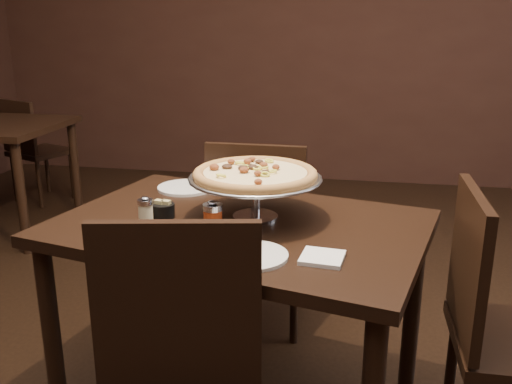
# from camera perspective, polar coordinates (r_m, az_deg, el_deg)

# --- Properties ---
(room) EXTENTS (6.04, 7.04, 2.84)m
(room) POSITION_cam_1_polar(r_m,az_deg,el_deg) (1.79, -1.74, 15.25)
(room) COLOR black
(room) RESTS_ON ground
(dining_table) EXTENTS (1.40, 1.09, 0.78)m
(dining_table) POSITION_cam_1_polar(r_m,az_deg,el_deg) (2.01, -1.67, -5.78)
(dining_table) COLOR black
(dining_table) RESTS_ON ground
(pizza_stand) EXTENTS (0.47, 0.47, 0.19)m
(pizza_stand) POSITION_cam_1_polar(r_m,az_deg,el_deg) (1.97, -0.08, 1.73)
(pizza_stand) COLOR #B4B4BB
(pizza_stand) RESTS_ON dining_table
(parmesan_shaker) EXTENTS (0.05, 0.05, 0.09)m
(parmesan_shaker) POSITION_cam_1_polar(r_m,az_deg,el_deg) (1.99, -10.98, -1.80)
(parmesan_shaker) COLOR beige
(parmesan_shaker) RESTS_ON dining_table
(pepper_flake_shaker) EXTENTS (0.07, 0.07, 0.11)m
(pepper_flake_shaker) POSITION_cam_1_polar(r_m,az_deg,el_deg) (1.86, -4.34, -2.61)
(pepper_flake_shaker) COLOR maroon
(pepper_flake_shaker) RESTS_ON dining_table
(packet_caddy) EXTENTS (0.08, 0.08, 0.06)m
(packet_caddy) POSITION_cam_1_polar(r_m,az_deg,el_deg) (2.04, -9.26, -1.78)
(packet_caddy) COLOR black
(packet_caddy) RESTS_ON dining_table
(napkin_stack) EXTENTS (0.13, 0.13, 0.01)m
(napkin_stack) POSITION_cam_1_polar(r_m,az_deg,el_deg) (1.69, 6.65, -6.53)
(napkin_stack) COLOR white
(napkin_stack) RESTS_ON dining_table
(plate_left) EXTENTS (0.23, 0.23, 0.01)m
(plate_left) POSITION_cam_1_polar(r_m,az_deg,el_deg) (2.37, -7.05, 0.44)
(plate_left) COLOR white
(plate_left) RESTS_ON dining_table
(plate_near) EXTENTS (0.22, 0.22, 0.01)m
(plate_near) POSITION_cam_1_polar(r_m,az_deg,el_deg) (1.69, -0.54, -6.38)
(plate_near) COLOR white
(plate_near) RESTS_ON dining_table
(serving_spatula) EXTENTS (0.14, 0.14, 0.02)m
(serving_spatula) POSITION_cam_1_polar(r_m,az_deg,el_deg) (1.85, 3.02, 0.46)
(serving_spatula) COLOR #B4B4BB
(serving_spatula) RESTS_ON pizza_stand
(chair_far) EXTENTS (0.44, 0.44, 0.94)m
(chair_far) POSITION_cam_1_polar(r_m,az_deg,el_deg) (2.66, 0.44, -3.71)
(chair_far) COLOR black
(chair_far) RESTS_ON ground
(chair_side) EXTENTS (0.45, 0.45, 0.95)m
(chair_side) POSITION_cam_1_polar(r_m,az_deg,el_deg) (2.03, 23.44, -11.99)
(chair_side) COLOR black
(chair_side) RESTS_ON ground
(bg_chair_far) EXTENTS (0.52, 0.52, 0.85)m
(bg_chair_far) POSITION_cam_1_polar(r_m,az_deg,el_deg) (4.95, -21.42, 4.24)
(bg_chair_far) COLOR black
(bg_chair_far) RESTS_ON ground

